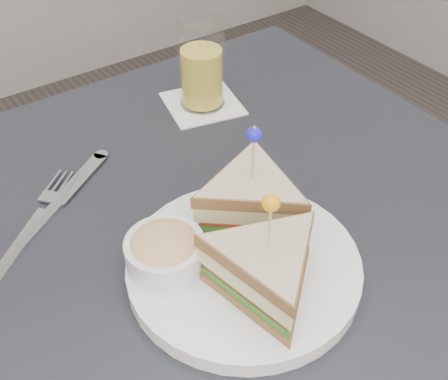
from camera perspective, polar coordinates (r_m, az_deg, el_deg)
table at (r=0.72m, az=-0.20°, el=-8.25°), size 0.80×0.80×0.75m
plate_meal at (r=0.60m, az=2.25°, el=-5.28°), size 0.30×0.30×0.15m
cutlery_fork at (r=0.71m, az=-18.53°, el=-2.97°), size 0.17×0.16×0.01m
cutlery_knife at (r=0.73m, az=-16.20°, el=-0.94°), size 0.17×0.12×0.01m
drink_set at (r=0.85m, az=-2.30°, el=12.19°), size 0.13×0.13×0.14m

